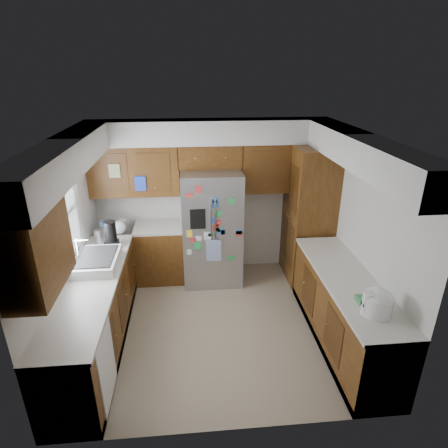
% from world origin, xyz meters
% --- Properties ---
extents(floor, '(3.60, 3.60, 0.00)m').
position_xyz_m(floor, '(0.00, 0.00, 0.00)').
color(floor, gray).
rests_on(floor, ground).
extents(room_shell, '(3.64, 3.24, 2.52)m').
position_xyz_m(room_shell, '(-0.11, 0.36, 1.82)').
color(room_shell, beige).
rests_on(room_shell, ground).
extents(left_counter_run, '(1.36, 3.20, 0.92)m').
position_xyz_m(left_counter_run, '(-1.36, 0.03, 0.43)').
color(left_counter_run, '#45250D').
rests_on(left_counter_run, ground).
extents(right_counter_run, '(0.63, 2.25, 0.92)m').
position_xyz_m(right_counter_run, '(1.50, -0.47, 0.42)').
color(right_counter_run, '#45250D').
rests_on(right_counter_run, ground).
extents(pantry, '(0.60, 0.90, 2.15)m').
position_xyz_m(pantry, '(1.50, 1.15, 1.07)').
color(pantry, '#45250D').
rests_on(pantry, ground).
extents(fridge, '(0.90, 0.79, 1.80)m').
position_xyz_m(fridge, '(-0.00, 1.20, 0.90)').
color(fridge, '#A3A3A8').
rests_on(fridge, ground).
extents(bridge_cabinet, '(0.96, 0.34, 0.35)m').
position_xyz_m(bridge_cabinet, '(0.00, 1.43, 1.98)').
color(bridge_cabinet, '#45250D').
rests_on(bridge_cabinet, fridge).
extents(fridge_top_items, '(0.70, 0.33, 0.28)m').
position_xyz_m(fridge_top_items, '(0.07, 1.43, 2.28)').
color(fridge_top_items, '#0F159F').
rests_on(fridge_top_items, bridge_cabinet).
extents(sink_assembly, '(0.52, 0.70, 0.37)m').
position_xyz_m(sink_assembly, '(-1.50, 0.10, 0.99)').
color(sink_assembly, white).
rests_on(sink_assembly, left_counter_run).
extents(left_counter_clutter, '(0.39, 0.95, 0.38)m').
position_xyz_m(left_counter_clutter, '(-1.44, 0.84, 1.05)').
color(left_counter_clutter, black).
rests_on(left_counter_clutter, left_counter_run).
extents(rice_cooker, '(0.31, 0.30, 0.26)m').
position_xyz_m(rice_cooker, '(1.50, -1.16, 1.06)').
color(rice_cooker, white).
rests_on(rice_cooker, right_counter_run).
extents(paper_towel, '(0.11, 0.11, 0.25)m').
position_xyz_m(paper_towel, '(1.40, -1.16, 1.05)').
color(paper_towel, white).
rests_on(paper_towel, right_counter_run).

